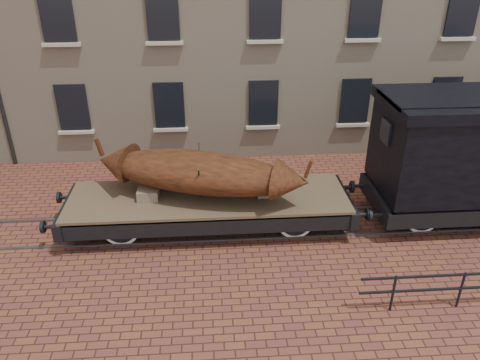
{
  "coord_description": "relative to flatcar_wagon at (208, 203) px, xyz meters",
  "views": [
    {
      "loc": [
        -1.08,
        -11.78,
        7.73
      ],
      "look_at": [
        -0.2,
        0.5,
        1.3
      ],
      "focal_mm": 35.0,
      "sensor_mm": 36.0,
      "label": 1
    }
  ],
  "objects": [
    {
      "name": "flatcar_wagon",
      "position": [
        0.0,
        0.0,
        0.0
      ],
      "size": [
        9.07,
        2.46,
        1.37
      ],
      "color": "#4B3B32",
      "rests_on": "ground"
    },
    {
      "name": "iron_boat",
      "position": [
        -0.22,
        -0.0,
        1.01
      ],
      "size": [
        6.17,
        3.29,
        1.51
      ],
      "color": "#582912",
      "rests_on": "flatcar_wagon"
    },
    {
      "name": "rail_track",
      "position": [
        1.15,
        -0.0,
        -0.82
      ],
      "size": [
        30.0,
        1.52,
        0.06
      ],
      "color": "#59595E",
      "rests_on": "ground"
    },
    {
      "name": "ground",
      "position": [
        1.15,
        -0.0,
        -0.85
      ],
      "size": [
        90.0,
        90.0,
        0.0
      ],
      "primitive_type": "plane",
      "color": "#572A24"
    }
  ]
}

